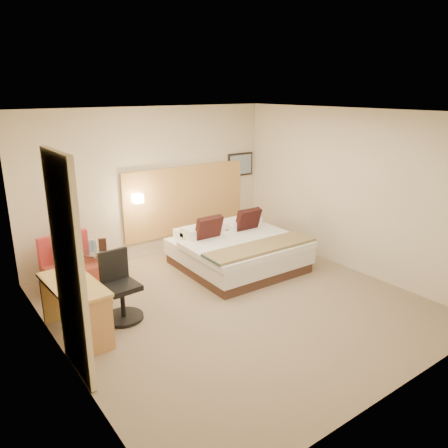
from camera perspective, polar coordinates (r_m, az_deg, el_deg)
floor at (r=6.46m, az=1.48°, el=-10.37°), size 4.80×5.00×0.02m
ceiling at (r=5.73m, az=1.69°, el=14.50°), size 4.80×5.00×0.02m
wall_back at (r=8.03m, az=-9.47°, el=5.26°), size 4.80×0.02×2.70m
wall_front at (r=4.36m, az=22.26°, el=-6.10°), size 4.80×0.02×2.70m
wall_left at (r=4.94m, az=-21.22°, el=-3.29°), size 0.02×5.00×2.70m
wall_right at (r=7.63m, az=16.11°, el=4.19°), size 0.02×5.00×2.70m
headboard_panel at (r=8.41m, az=-4.96°, el=3.18°), size 2.60×0.04×1.30m
art_frame at (r=9.05m, az=2.14°, el=7.78°), size 0.62×0.03×0.47m
art_canvas at (r=9.03m, az=2.22°, el=7.77°), size 0.54×0.01×0.39m
lamp_arm at (r=7.85m, az=-11.37°, el=3.38°), size 0.02×0.12×0.02m
lamp_shade at (r=7.79m, az=-11.19°, el=3.30°), size 0.15×0.15×0.15m
curtain at (r=4.77m, az=-19.66°, el=-5.52°), size 0.06×0.90×2.42m
bottle_a at (r=7.23m, az=-17.06°, el=-2.69°), size 0.07×0.07×0.19m
bottle_b at (r=7.21m, az=-16.60°, el=-2.70°), size 0.07×0.07×0.19m
menu_folder at (r=7.18m, az=-15.58°, el=-2.62°), size 0.13×0.08×0.21m
bed at (r=7.56m, az=1.75°, el=-3.49°), size 1.98×1.91×0.94m
lounge_chair at (r=7.22m, az=-19.34°, el=-5.38°), size 0.84×0.75×0.82m
side_table at (r=7.29m, az=-16.18°, el=-5.16°), size 0.59×0.59×0.52m
desk at (r=5.72m, az=-18.79°, el=-8.65°), size 0.59×1.19×0.73m
desk_chair at (r=6.06m, az=-13.38°, el=-8.64°), size 0.56×0.56×0.93m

